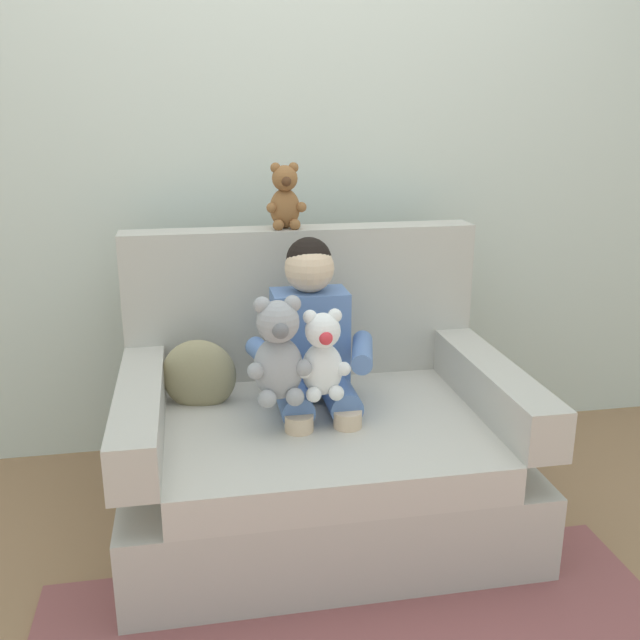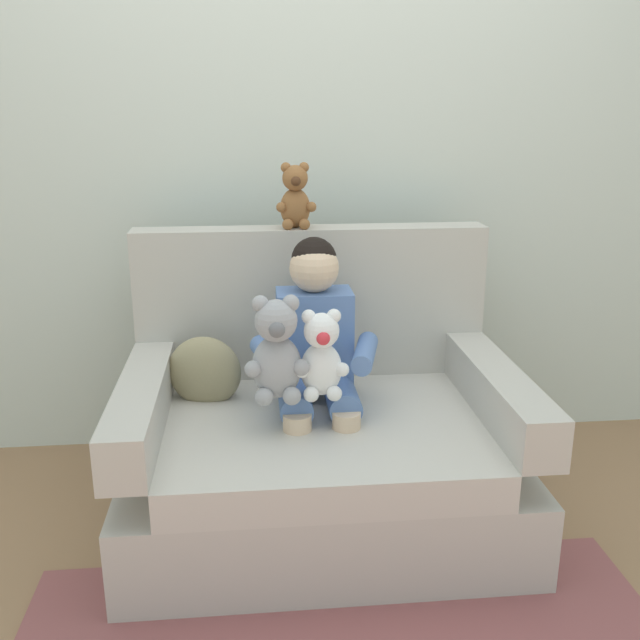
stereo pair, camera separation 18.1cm
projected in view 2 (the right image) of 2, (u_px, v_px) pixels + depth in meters
The scene contains 8 objects.
ground_plane at pixel (322, 520), 2.54m from camera, with size 8.00×8.00×0.00m, color #936D4C.
back_wall at pixel (303, 135), 2.87m from camera, with size 6.00×0.10×2.60m, color silver.
armchair at pixel (320, 438), 2.50m from camera, with size 1.32×0.96×0.98m.
seated_child at pixel (316, 348), 2.43m from camera, with size 0.45×0.39×0.82m.
plush_white at pixel (321, 356), 2.25m from camera, with size 0.17×0.14×0.29m.
plush_grey at pixel (277, 352), 2.23m from camera, with size 0.20×0.17×0.34m.
plush_brown_on_backrest at pixel (295, 198), 2.60m from camera, with size 0.14×0.12×0.24m.
throw_pillow at pixel (205, 372), 2.52m from camera, with size 0.26×0.12×0.26m, color #998C66.
Camera 2 is at (-0.23, -2.21, 1.42)m, focal length 39.99 mm.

